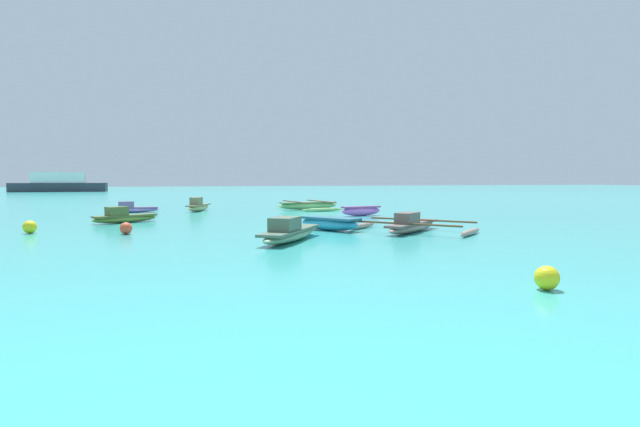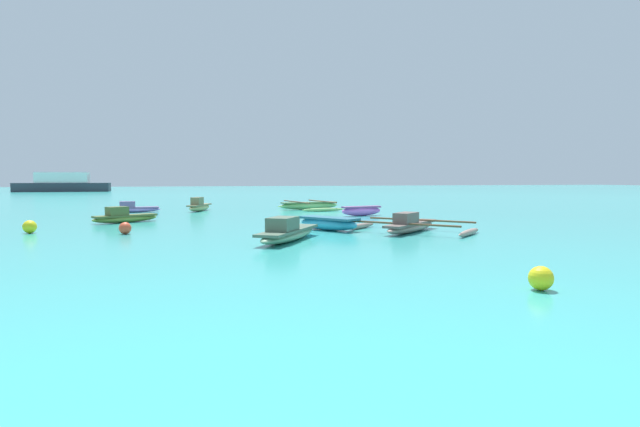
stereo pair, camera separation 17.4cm
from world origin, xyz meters
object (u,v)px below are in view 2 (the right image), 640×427
at_px(moored_boat_2, 124,217).
at_px(distant_ferry, 63,184).
at_px(moored_boat_7, 133,208).
at_px(moored_boat_5, 288,232).
at_px(moored_boat_4, 410,225).
at_px(mooring_buoy_0, 541,278).
at_px(moored_boat_1, 361,210).
at_px(moored_boat_3, 309,205).
at_px(mooring_buoy_1, 125,228).
at_px(moored_boat_6, 199,206).
at_px(mooring_buoy_2, 30,227).
at_px(moored_boat_0, 328,223).

bearing_deg(moored_boat_2, distant_ferry, 72.87).
bearing_deg(moored_boat_7, moored_boat_5, -77.92).
height_order(moored_boat_4, mooring_buoy_0, moored_boat_4).
bearing_deg(mooring_buoy_0, moored_boat_2, 117.52).
bearing_deg(moored_boat_1, moored_boat_4, -108.54).
distance_m(moored_boat_5, moored_boat_7, 15.58).
bearing_deg(moored_boat_3, mooring_buoy_1, -137.99).
distance_m(moored_boat_1, moored_boat_6, 9.64).
distance_m(moored_boat_2, mooring_buoy_1, 4.71).
height_order(moored_boat_2, moored_boat_4, moored_boat_4).
distance_m(moored_boat_4, mooring_buoy_0, 9.01).
bearing_deg(moored_boat_7, distant_ferry, 96.70).
height_order(moored_boat_5, distant_ferry, distant_ferry).
bearing_deg(moored_boat_4, moored_boat_5, 153.39).
bearing_deg(moored_boat_1, mooring_buoy_2, -172.85).
xyz_separation_m(moored_boat_0, moored_boat_3, (2.33, 11.86, -0.03)).
height_order(moored_boat_1, moored_boat_7, moored_boat_7).
distance_m(mooring_buoy_0, mooring_buoy_1, 13.14).
relative_size(moored_boat_6, moored_boat_7, 1.00).
height_order(mooring_buoy_0, distant_ferry, distant_ferry).
distance_m(moored_boat_0, moored_boat_1, 7.15).
bearing_deg(moored_boat_6, moored_boat_2, 176.19).
height_order(moored_boat_0, moored_boat_4, moored_boat_4).
bearing_deg(moored_boat_4, moored_boat_3, 48.94).
bearing_deg(moored_boat_2, moored_boat_3, 2.98).
bearing_deg(mooring_buoy_1, mooring_buoy_2, 159.79).
relative_size(moored_boat_6, mooring_buoy_1, 7.00).
height_order(moored_boat_1, mooring_buoy_1, moored_boat_1).
bearing_deg(moored_boat_5, mooring_buoy_1, 89.06).
bearing_deg(distant_ferry, mooring_buoy_1, -76.62).
bearing_deg(moored_boat_0, moored_boat_4, 28.73).
bearing_deg(moored_boat_2, moored_boat_7, 60.77).
height_order(moored_boat_0, mooring_buoy_1, moored_boat_0).
distance_m(moored_boat_4, moored_boat_6, 15.00).
distance_m(moored_boat_0, distant_ferry, 63.93).
relative_size(moored_boat_1, mooring_buoy_2, 5.11).
xyz_separation_m(moored_boat_4, moored_boat_7, (-10.17, 13.27, -0.02)).
bearing_deg(mooring_buoy_2, moored_boat_0, -9.93).
xyz_separation_m(moored_boat_7, distant_ferry, (-13.48, 48.44, 0.89)).
xyz_separation_m(moored_boat_7, mooring_buoy_0, (8.27, -22.08, -0.01)).
height_order(moored_boat_1, moored_boat_2, moored_boat_2).
height_order(moored_boat_2, moored_boat_3, moored_boat_2).
bearing_deg(mooring_buoy_2, moored_boat_4, -13.91).
height_order(moored_boat_7, distant_ferry, distant_ferry).
bearing_deg(moored_boat_4, mooring_buoy_0, -144.27).
distance_m(moored_boat_1, moored_boat_4, 7.63).
xyz_separation_m(mooring_buoy_0, mooring_buoy_1, (-7.53, 10.76, -0.00)).
bearing_deg(distant_ferry, moored_boat_4, -69.03).
bearing_deg(moored_boat_1, distant_ferry, 103.47).
height_order(moored_boat_1, moored_boat_6, moored_boat_6).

